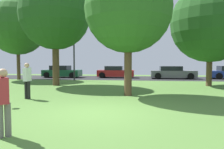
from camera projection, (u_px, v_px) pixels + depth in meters
name	position (u px, v px, depth m)	size (l,w,h in m)	color
ground_plane	(98.00, 112.00, 7.09)	(44.00, 44.00, 0.00)	#547F38
road_strip	(127.00, 78.00, 22.93)	(44.00, 6.40, 0.01)	#28282B
birch_tree_lone	(55.00, 15.00, 15.27)	(5.10, 5.10, 7.72)	brown
oak_tree_center	(128.00, 9.00, 10.51)	(4.39, 4.39, 6.55)	brown
maple_tree_near	(18.00, 27.00, 20.48)	(5.41, 5.41, 7.86)	brown
oak_tree_right	(210.00, 23.00, 14.88)	(5.57, 5.57, 7.28)	brown
person_thrower	(3.00, 100.00, 4.70)	(0.37, 0.39, 1.55)	slate
person_bystander	(27.00, 79.00, 9.69)	(0.30, 0.37, 1.67)	black
parked_car_green	(62.00, 72.00, 23.84)	(4.17, 2.09, 1.34)	#195633
parked_car_red	(116.00, 72.00, 23.43)	(4.00, 2.04, 1.29)	#B21E1E
parked_car_grey	(172.00, 73.00, 22.03)	(4.57, 2.05, 1.31)	slate
street_lamp_post	(74.00, 56.00, 19.66)	(0.14, 0.14, 4.50)	#2D2D33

